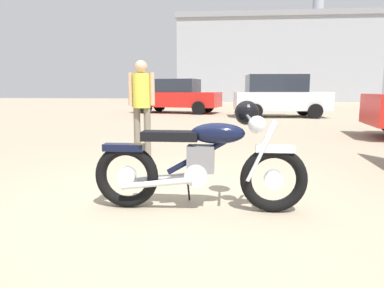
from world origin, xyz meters
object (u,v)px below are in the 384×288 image
object	(u,v)px
pale_sedan_back	(177,96)
red_hatchback_near	(279,95)
bystander	(142,98)
vintage_motorcycle	(204,160)

from	to	relation	value
pale_sedan_back	red_hatchback_near	bearing A→B (deg)	-12.61
bystander	pale_sedan_back	world-z (taller)	pale_sedan_back
bystander	red_hatchback_near	xyz separation A→B (m)	(3.57, 9.23, -0.10)
bystander	red_hatchback_near	size ratio (longest dim) A/B	0.41
bystander	pale_sedan_back	distance (m)	11.35
bystander	red_hatchback_near	distance (m)	9.90
vintage_motorcycle	red_hatchback_near	distance (m)	11.97
bystander	red_hatchback_near	bearing A→B (deg)	157.65
vintage_motorcycle	red_hatchback_near	world-z (taller)	red_hatchback_near
vintage_motorcycle	bystander	world-z (taller)	bystander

